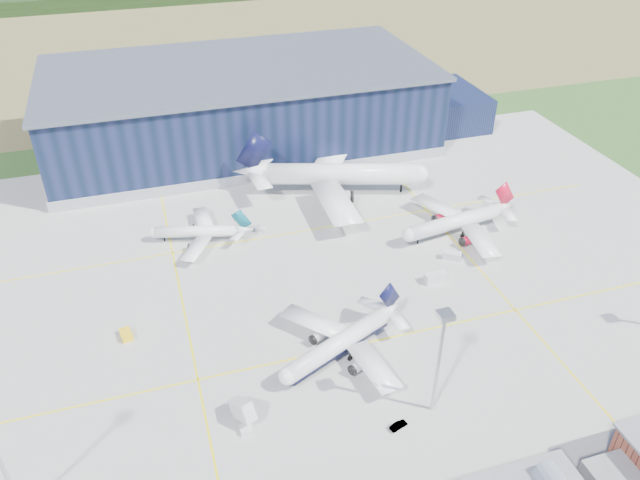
{
  "coord_description": "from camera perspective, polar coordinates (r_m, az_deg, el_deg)",
  "views": [
    {
      "loc": [
        -32.83,
        -98.39,
        89.14
      ],
      "look_at": [
        2.69,
        15.54,
        9.83
      ],
      "focal_mm": 35.0,
      "sensor_mm": 36.0,
      "label": 1
    }
  ],
  "objects": [
    {
      "name": "gse_cart_b",
      "position": [
        164.86,
        -5.39,
        0.96
      ],
      "size": [
        3.35,
        3.02,
        1.21
      ],
      "primitive_type": "cube",
      "rotation": [
        0.0,
        0.0,
        1.04
      ],
      "color": "silver",
      "rests_on": "ground"
    },
    {
      "name": "airliner_regional",
      "position": [
        161.51,
        -11.31,
        1.23
      ],
      "size": [
        32.82,
        32.41,
        8.76
      ],
      "primitive_type": null,
      "rotation": [
        0.0,
        0.0,
        2.88
      ],
      "color": "white",
      "rests_on": "ground"
    },
    {
      "name": "airstair",
      "position": [
        116.19,
        -7.07,
        -15.5
      ],
      "size": [
        4.14,
        6.0,
        3.57
      ],
      "primitive_type": "cube",
      "rotation": [
        0.0,
        0.0,
        0.38
      ],
      "color": "silver",
      "rests_on": "ground"
    },
    {
      "name": "farmland",
      "position": [
        332.26,
        -11.54,
        17.41
      ],
      "size": [
        600.0,
        220.0,
        0.01
      ],
      "primitive_type": "cube",
      "color": "olive",
      "rests_on": "ground"
    },
    {
      "name": "gse_van_a",
      "position": [
        148.5,
        10.52,
        -3.4
      ],
      "size": [
        5.22,
        2.33,
        2.26
      ],
      "primitive_type": "cube",
      "rotation": [
        0.0,
        0.0,
        1.58
      ],
      "color": "silver",
      "rests_on": "ground"
    },
    {
      "name": "apron",
      "position": [
        144.11,
        -0.37,
        -4.59
      ],
      "size": [
        220.0,
        160.0,
        0.08
      ],
      "color": "#969691",
      "rests_on": "ground"
    },
    {
      "name": "airliner_red",
      "position": [
        164.13,
        12.29,
        2.22
      ],
      "size": [
        39.89,
        39.25,
        11.49
      ],
      "primitive_type": null,
      "rotation": [
        0.0,
        0.0,
        3.29
      ],
      "color": "white",
      "rests_on": "ground"
    },
    {
      "name": "airliner_widebody",
      "position": [
        178.51,
        1.96,
        6.97
      ],
      "size": [
        70.04,
        69.25,
        18.3
      ],
      "primitive_type": null,
      "rotation": [
        0.0,
        0.0,
        -0.31
      ],
      "color": "white",
      "rests_on": "ground"
    },
    {
      "name": "gse_van_b",
      "position": [
        156.86,
        11.99,
        -1.41
      ],
      "size": [
        4.8,
        4.14,
        2.03
      ],
      "primitive_type": "cube",
      "rotation": [
        0.0,
        0.0,
        0.98
      ],
      "color": "silver",
      "rests_on": "ground"
    },
    {
      "name": "airliner_navy",
      "position": [
        124.16,
        1.69,
        -8.8
      ],
      "size": [
        43.87,
        43.51,
        10.86
      ],
      "primitive_type": null,
      "rotation": [
        0.0,
        0.0,
        3.57
      ],
      "color": "white",
      "rests_on": "ground"
    },
    {
      "name": "gse_tug_a",
      "position": [
        137.53,
        -17.3,
        -8.27
      ],
      "size": [
        2.75,
        3.86,
        1.47
      ],
      "primitive_type": "cube",
      "rotation": [
        0.0,
        0.0,
        0.18
      ],
      "color": "yellow",
      "rests_on": "ground"
    },
    {
      "name": "light_mast_center",
      "position": [
        109.29,
        10.98,
        -9.58
      ],
      "size": [
        2.6,
        2.6,
        23.0
      ],
      "color": "#B8BCC0",
      "rests_on": "ground"
    },
    {
      "name": "car_b",
      "position": [
        116.14,
        7.19,
        -16.47
      ],
      "size": [
        3.62,
        2.18,
        1.13
      ],
      "primitive_type": "imported",
      "rotation": [
        0.0,
        0.0,
        1.88
      ],
      "color": "#99999E",
      "rests_on": "ground"
    },
    {
      "name": "hangar",
      "position": [
        211.19,
        -6.52,
        11.86
      ],
      "size": [
        145.0,
        62.0,
        26.1
      ],
      "color": "black",
      "rests_on": "ground"
    },
    {
      "name": "ground",
      "position": [
        136.76,
        0.87,
        -7.07
      ],
      "size": [
        600.0,
        600.0,
        0.0
      ],
      "primitive_type": "plane",
      "color": "#264C1C",
      "rests_on": "ground"
    }
  ]
}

